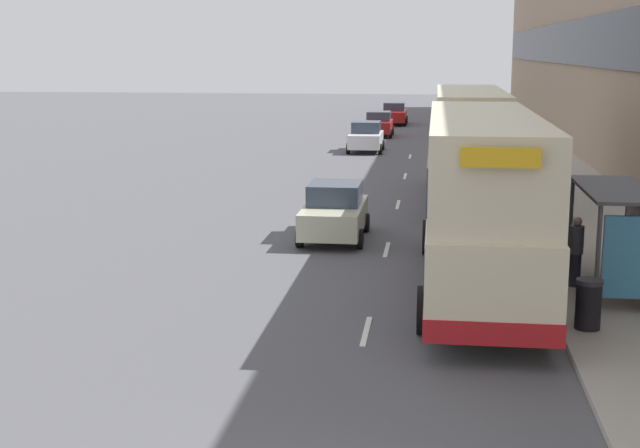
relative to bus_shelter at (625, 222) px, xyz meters
name	(u,v)px	position (x,y,z in m)	size (l,w,h in m)	color
pavement	(533,160)	(0.73, 26.88, -1.81)	(5.00, 93.00, 0.14)	#A39E93
terrace_facade	(619,28)	(4.72, 26.88, 5.03)	(3.10, 93.00, 13.81)	#9E846B
lane_mark_1	(366,331)	(-5.77, -3.18, -1.87)	(0.12, 2.00, 0.01)	silver
lane_mark_2	(387,249)	(-5.77, 4.66, -1.87)	(0.12, 2.00, 0.01)	silver
lane_mark_3	(398,204)	(-5.77, 12.49, -1.87)	(0.12, 2.00, 0.01)	silver
lane_mark_4	(405,176)	(-5.77, 20.32, -1.87)	(0.12, 2.00, 0.01)	silver
lane_mark_5	(410,156)	(-5.77, 28.16, -1.87)	(0.12, 2.00, 0.01)	silver
bus_shelter	(625,222)	(0.00, 0.00, 0.00)	(1.60, 4.20, 2.48)	#4C4C51
double_decker_bus_near	(481,199)	(-3.30, 0.37, 0.41)	(2.85, 11.36, 4.30)	beige
double_decker_bus_ahead	(469,143)	(-3.14, 13.50, 0.41)	(2.85, 11.22, 4.30)	beige
car_0	(394,114)	(-7.66, 49.57, -1.02)	(2.04, 4.58, 1.72)	maroon
car_1	(334,212)	(-7.48, 5.99, -1.01)	(1.99, 4.08, 1.74)	#B7B799
car_2	(379,124)	(-8.25, 39.61, -1.04)	(1.97, 3.96, 1.68)	maroon
car_3	(366,137)	(-8.38, 30.22, -1.02)	(2.00, 3.84, 1.74)	silver
pedestrian_1	(576,251)	(-0.98, 0.58, -0.86)	(0.34, 0.34, 1.72)	#23232D
litter_bin	(588,304)	(-1.22, -2.85, -1.21)	(0.55, 0.55, 1.05)	black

